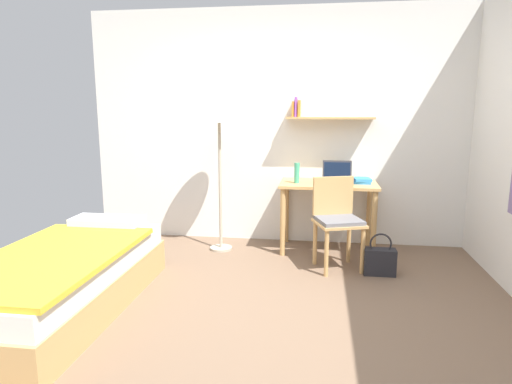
{
  "coord_description": "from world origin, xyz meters",
  "views": [
    {
      "loc": [
        0.41,
        -3.01,
        1.53
      ],
      "look_at": [
        -0.09,
        0.51,
        0.85
      ],
      "focal_mm": 31.24,
      "sensor_mm": 36.0,
      "label": 1
    }
  ],
  "objects_px": {
    "bed": "(63,280)",
    "standing_lamp": "(219,119)",
    "book_stack": "(362,180)",
    "water_bottle": "(297,173)",
    "desk_chair": "(337,217)",
    "laptop": "(337,177)",
    "desk": "(328,196)",
    "handbag": "(380,261)"
  },
  "relations": [
    {
      "from": "standing_lamp",
      "to": "laptop",
      "type": "distance_m",
      "value": 1.38
    },
    {
      "from": "desk_chair",
      "to": "book_stack",
      "type": "height_order",
      "value": "desk_chair"
    },
    {
      "from": "bed",
      "to": "desk_chair",
      "type": "distance_m",
      "value": 2.44
    },
    {
      "from": "bed",
      "to": "water_bottle",
      "type": "distance_m",
      "value": 2.45
    },
    {
      "from": "desk_chair",
      "to": "standing_lamp",
      "type": "height_order",
      "value": "standing_lamp"
    },
    {
      "from": "bed",
      "to": "desk_chair",
      "type": "relative_size",
      "value": 2.27
    },
    {
      "from": "desk_chair",
      "to": "laptop",
      "type": "height_order",
      "value": "laptop"
    },
    {
      "from": "desk_chair",
      "to": "handbag",
      "type": "bearing_deg",
      "value": -21.13
    },
    {
      "from": "desk",
      "to": "handbag",
      "type": "xyz_separation_m",
      "value": [
        0.48,
        -0.67,
        -0.47
      ]
    },
    {
      "from": "desk_chair",
      "to": "laptop",
      "type": "bearing_deg",
      "value": 89.1
    },
    {
      "from": "laptop",
      "to": "bed",
      "type": "bearing_deg",
      "value": -139.8
    },
    {
      "from": "desk_chair",
      "to": "handbag",
      "type": "relative_size",
      "value": 2.19
    },
    {
      "from": "laptop",
      "to": "handbag",
      "type": "distance_m",
      "value": 1.03
    },
    {
      "from": "desk",
      "to": "water_bottle",
      "type": "distance_m",
      "value": 0.42
    },
    {
      "from": "water_bottle",
      "to": "book_stack",
      "type": "distance_m",
      "value": 0.69
    },
    {
      "from": "bed",
      "to": "book_stack",
      "type": "distance_m",
      "value": 3.01
    },
    {
      "from": "desk",
      "to": "laptop",
      "type": "xyz_separation_m",
      "value": [
        0.09,
        0.01,
        0.2
      ]
    },
    {
      "from": "standing_lamp",
      "to": "water_bottle",
      "type": "bearing_deg",
      "value": 4.76
    },
    {
      "from": "desk",
      "to": "standing_lamp",
      "type": "height_order",
      "value": "standing_lamp"
    },
    {
      "from": "desk",
      "to": "bed",
      "type": "bearing_deg",
      "value": -138.71
    },
    {
      "from": "bed",
      "to": "laptop",
      "type": "relative_size",
      "value": 6.36
    },
    {
      "from": "book_stack",
      "to": "handbag",
      "type": "bearing_deg",
      "value": -79.76
    },
    {
      "from": "water_bottle",
      "to": "book_stack",
      "type": "height_order",
      "value": "water_bottle"
    },
    {
      "from": "desk_chair",
      "to": "desk",
      "type": "bearing_deg",
      "value": 98.77
    },
    {
      "from": "desk_chair",
      "to": "standing_lamp",
      "type": "distance_m",
      "value": 1.57
    },
    {
      "from": "standing_lamp",
      "to": "desk",
      "type": "bearing_deg",
      "value": 7.12
    },
    {
      "from": "handbag",
      "to": "book_stack",
      "type": "bearing_deg",
      "value": 100.24
    },
    {
      "from": "bed",
      "to": "standing_lamp",
      "type": "bearing_deg",
      "value": 61.91
    },
    {
      "from": "book_stack",
      "to": "laptop",
      "type": "bearing_deg",
      "value": -175.27
    },
    {
      "from": "standing_lamp",
      "to": "laptop",
      "type": "xyz_separation_m",
      "value": [
        1.23,
        0.15,
        -0.61
      ]
    },
    {
      "from": "desk",
      "to": "desk_chair",
      "type": "xyz_separation_m",
      "value": [
        0.08,
        -0.52,
        -0.11
      ]
    },
    {
      "from": "bed",
      "to": "desk",
      "type": "height_order",
      "value": "desk"
    },
    {
      "from": "laptop",
      "to": "book_stack",
      "type": "distance_m",
      "value": 0.26
    },
    {
      "from": "handbag",
      "to": "bed",
      "type": "bearing_deg",
      "value": -156.27
    },
    {
      "from": "desk_chair",
      "to": "water_bottle",
      "type": "distance_m",
      "value": 0.7
    },
    {
      "from": "bed",
      "to": "standing_lamp",
      "type": "height_order",
      "value": "standing_lamp"
    },
    {
      "from": "desk",
      "to": "book_stack",
      "type": "xyz_separation_m",
      "value": [
        0.35,
        0.03,
        0.17
      ]
    },
    {
      "from": "bed",
      "to": "book_stack",
      "type": "relative_size",
      "value": 8.63
    },
    {
      "from": "desk_chair",
      "to": "water_bottle",
      "type": "bearing_deg",
      "value": 132.95
    },
    {
      "from": "laptop",
      "to": "water_bottle",
      "type": "distance_m",
      "value": 0.43
    },
    {
      "from": "laptop",
      "to": "standing_lamp",
      "type": "bearing_deg",
      "value": -173.02
    },
    {
      "from": "desk_chair",
      "to": "laptop",
      "type": "distance_m",
      "value": 0.61
    }
  ]
}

